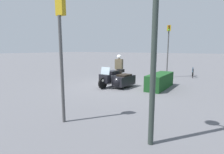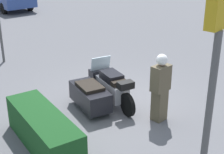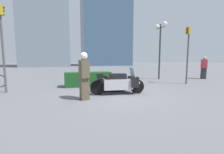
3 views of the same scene
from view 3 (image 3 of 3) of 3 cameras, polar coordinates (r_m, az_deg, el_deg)
name	(u,v)px [view 3 (image 3 of 3)]	position (r m, az deg, el deg)	size (l,w,h in m)	color
ground_plane	(115,94)	(6.53, 1.13, -6.36)	(160.00, 160.00, 0.00)	slate
police_motorcycle	(117,82)	(6.72, 1.81, -2.03)	(2.34, 1.45, 1.14)	black
officer_rider	(84,75)	(5.54, -10.58, 0.83)	(0.37, 0.52, 1.73)	brown
hedge_bush_curbside	(88,79)	(8.48, -9.04, -0.78)	(2.54, 0.77, 0.79)	#19471E
twin_lamp_post	(160,36)	(12.12, 17.92, 14.58)	(0.35, 1.31, 4.18)	#2D3833
traffic_light_near	(188,47)	(10.14, 26.88, 10.15)	(0.23, 0.26, 3.38)	#4C4C4C
traffic_light_far	(3,37)	(8.18, -36.19, 12.14)	(0.22, 0.29, 3.74)	#4C4C4C
pedestrian_bystander	(204,68)	(13.60, 31.59, 3.04)	(0.49, 0.57, 1.73)	#2D2D33
office_building_main	(105,18)	(44.88, -2.77, 21.67)	(12.69, 10.53, 26.49)	#3D5670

